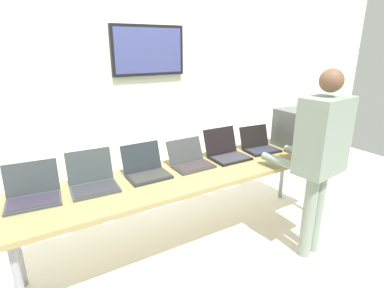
# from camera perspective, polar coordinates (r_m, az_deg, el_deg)

# --- Properties ---
(ground) EXTENTS (8.00, 8.00, 0.04)m
(ground) POSITION_cam_1_polar(r_m,az_deg,el_deg) (3.04, 0.33, -18.68)
(ground) COLOR silver
(back_wall) EXTENTS (8.00, 0.11, 2.68)m
(back_wall) POSITION_cam_1_polar(r_m,az_deg,el_deg) (3.48, -9.46, 10.41)
(back_wall) COLOR silver
(back_wall) RESTS_ON ground
(workbench) EXTENTS (3.03, 0.70, 0.76)m
(workbench) POSITION_cam_1_polar(r_m,az_deg,el_deg) (2.67, 0.35, -6.02)
(workbench) COLOR #937E4D
(workbench) RESTS_ON ground
(equipment_box) EXTENTS (0.34, 0.36, 0.40)m
(equipment_box) POSITION_cam_1_polar(r_m,az_deg,el_deg) (3.42, 18.88, 2.89)
(equipment_box) COLOR #585C5A
(equipment_box) RESTS_ON workbench
(laptop_station_0) EXTENTS (0.38, 0.32, 0.26)m
(laptop_station_0) POSITION_cam_1_polar(r_m,az_deg,el_deg) (2.42, -27.86, -8.10)
(laptop_station_0) COLOR #343A3D
(laptop_station_0) RESTS_ON workbench
(laptop_station_1) EXTENTS (0.36, 0.34, 0.27)m
(laptop_station_1) POSITION_cam_1_polar(r_m,az_deg,el_deg) (2.45, -18.24, -6.46)
(laptop_station_1) COLOR #343C3D
(laptop_station_1) RESTS_ON workbench
(laptop_station_2) EXTENTS (0.34, 0.32, 0.25)m
(laptop_station_2) POSITION_cam_1_polar(r_m,az_deg,el_deg) (2.57, -8.70, -4.65)
(laptop_station_2) COLOR #22282C
(laptop_station_2) RESTS_ON workbench
(laptop_station_3) EXTENTS (0.35, 0.32, 0.22)m
(laptop_station_3) POSITION_cam_1_polar(r_m,az_deg,el_deg) (2.74, -0.32, -3.09)
(laptop_station_3) COLOR #363838
(laptop_station_3) RESTS_ON workbench
(laptop_station_4) EXTENTS (0.36, 0.35, 0.27)m
(laptop_station_4) POSITION_cam_1_polar(r_m,az_deg,el_deg) (2.96, 6.50, -1.37)
(laptop_station_4) COLOR black
(laptop_station_4) RESTS_ON workbench
(laptop_station_5) EXTENTS (0.37, 0.33, 0.23)m
(laptop_station_5) POSITION_cam_1_polar(r_m,az_deg,el_deg) (3.22, 12.56, -0.16)
(laptop_station_5) COLOR black
(laptop_station_5) RESTS_ON workbench
(person) EXTENTS (0.49, 0.63, 1.64)m
(person) POSITION_cam_1_polar(r_m,az_deg,el_deg) (2.69, 23.13, -0.95)
(person) COLOR gray
(person) RESTS_ON ground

